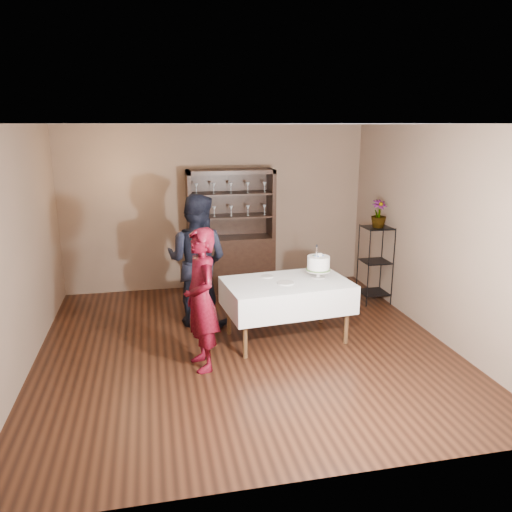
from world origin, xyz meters
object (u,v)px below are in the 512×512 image
at_px(china_hutch, 231,251).
at_px(potted_plant, 379,214).
at_px(woman, 201,300).
at_px(plant_etagere, 375,261).
at_px(man, 197,260).
at_px(cake_table, 287,295).
at_px(cake, 318,264).

xyz_separation_m(china_hutch, potted_plant, (2.07, -1.08, 0.73)).
bearing_deg(woman, china_hutch, 152.20).
distance_m(plant_etagere, man, 2.80).
height_order(cake_table, cake, cake).
bearing_deg(cake, cake_table, -169.35).
bearing_deg(man, woman, 114.53).
relative_size(china_hutch, potted_plant, 4.80).
xyz_separation_m(china_hutch, plant_etagere, (2.08, -1.05, -0.01)).
relative_size(cake_table, potted_plant, 3.95).
relative_size(plant_etagere, cake, 2.70).
bearing_deg(plant_etagere, cake, -141.93).
bearing_deg(plant_etagere, china_hutch, 153.17).
bearing_deg(cake, potted_plant, 37.43).
xyz_separation_m(plant_etagere, potted_plant, (-0.01, -0.03, 0.74)).
bearing_deg(china_hutch, potted_plant, -27.52).
bearing_deg(china_hutch, man, -116.69).
relative_size(cake_table, woman, 1.01).
height_order(cake, potted_plant, potted_plant).
relative_size(cake, potted_plant, 1.07).
height_order(china_hutch, woman, china_hutch).
relative_size(china_hutch, cake, 4.50).
bearing_deg(potted_plant, cake_table, -148.32).
bearing_deg(cake_table, man, 144.21).
bearing_deg(cake, china_hutch, 111.54).
bearing_deg(cake, plant_etagere, 38.07).
relative_size(china_hutch, plant_etagere, 1.67).
bearing_deg(man, china_hutch, -88.61).
height_order(plant_etagere, woman, woman).
xyz_separation_m(plant_etagere, man, (-2.77, -0.32, 0.26)).
xyz_separation_m(woman, man, (0.08, 1.32, 0.10)).
distance_m(cake_table, woman, 1.29).
xyz_separation_m(cake, potted_plant, (1.26, 0.97, 0.44)).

